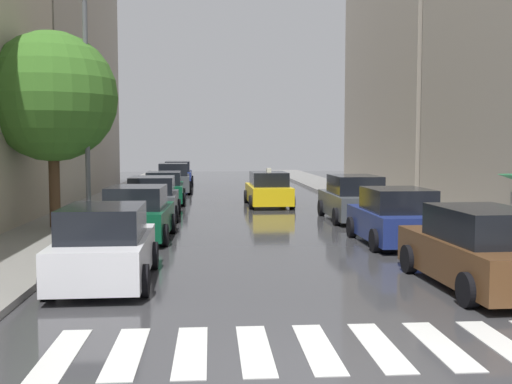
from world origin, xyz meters
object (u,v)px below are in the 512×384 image
(parked_car_right_nearest, at_px, (479,250))
(parked_car_left_fifth, at_px, (174,179))
(parked_car_left_nearest, at_px, (105,247))
(parked_car_left_sixth, at_px, (178,174))
(parked_car_left_third, at_px, (153,199))
(parked_car_left_fourth, at_px, (164,188))
(street_tree_left, at_px, (52,97))
(taxi_midroad, at_px, (268,190))
(parked_car_right_second, at_px, (395,218))
(lamp_post_left, at_px, (86,95))
(parked_car_right_third, at_px, (353,199))
(parked_car_left_second, at_px, (138,215))

(parked_car_right_nearest, bearing_deg, parked_car_left_fifth, 15.15)
(parked_car_left_nearest, distance_m, parked_car_left_sixth, 30.82)
(parked_car_right_nearest, bearing_deg, parked_car_left_third, 30.07)
(parked_car_left_fourth, height_order, street_tree_left, street_tree_left)
(taxi_midroad, bearing_deg, parked_car_left_fourth, 71.01)
(parked_car_left_fifth, height_order, parked_car_right_second, parked_car_left_fifth)
(parked_car_right_second, relative_size, taxi_midroad, 0.87)
(parked_car_left_fifth, relative_size, parked_car_right_second, 1.05)
(parked_car_left_third, xyz_separation_m, taxi_midroad, (5.02, 4.64, -0.01))
(parked_car_left_nearest, relative_size, street_tree_left, 0.63)
(taxi_midroad, height_order, street_tree_left, street_tree_left)
(parked_car_left_nearest, xyz_separation_m, taxi_midroad, (4.94, 16.09, -0.01))
(taxi_midroad, xyz_separation_m, lamp_post_left, (-6.76, -8.46, 3.76))
(parked_car_right_third, bearing_deg, lamp_post_left, 105.68)
(parked_car_left_sixth, height_order, parked_car_right_third, parked_car_left_sixth)
(parked_car_left_fourth, xyz_separation_m, parked_car_left_sixth, (-0.02, 13.09, 0.07))
(parked_car_right_nearest, xyz_separation_m, parked_car_right_second, (-0.04, 5.54, -0.00))
(parked_car_left_sixth, height_order, parked_car_right_nearest, parked_car_left_sixth)
(parked_car_left_second, distance_m, taxi_midroad, 11.28)
(parked_car_left_sixth, relative_size, parked_car_right_nearest, 1.02)
(parked_car_left_second, bearing_deg, parked_car_right_third, -59.24)
(parked_car_right_second, xyz_separation_m, taxi_midroad, (-2.66, 11.52, -0.01))
(parked_car_left_third, distance_m, parked_car_right_second, 10.32)
(parked_car_left_fifth, bearing_deg, parked_car_left_sixth, -1.42)
(parked_car_left_nearest, height_order, parked_car_left_third, parked_car_left_third)
(parked_car_left_sixth, relative_size, parked_car_right_third, 1.00)
(parked_car_left_third, xyz_separation_m, parked_car_left_fourth, (-0.01, 6.27, -0.03))
(parked_car_left_third, height_order, parked_car_left_fifth, parked_car_left_fifth)
(parked_car_left_nearest, bearing_deg, taxi_midroad, -18.35)
(parked_car_left_fourth, bearing_deg, parked_car_left_third, 178.22)
(taxi_midroad, bearing_deg, street_tree_left, 134.22)
(parked_car_left_second, relative_size, parked_car_left_sixth, 0.88)
(parked_car_left_second, distance_m, parked_car_right_nearest, 10.34)
(parked_car_left_second, bearing_deg, parked_car_left_sixth, 1.71)
(parked_car_left_second, height_order, lamp_post_left, lamp_post_left)
(parked_car_right_nearest, bearing_deg, parked_car_right_third, -2.06)
(parked_car_left_second, distance_m, parked_car_left_third, 5.49)
(parked_car_left_second, bearing_deg, parked_car_left_fifth, 1.52)
(parked_car_left_fourth, bearing_deg, parked_car_left_sixth, -1.80)
(parked_car_left_fourth, relative_size, parked_car_left_sixth, 1.01)
(parked_car_left_nearest, bearing_deg, parked_car_right_nearest, -98.53)
(parked_car_left_third, xyz_separation_m, parked_car_right_second, (7.69, -6.88, -0.01))
(parked_car_left_nearest, bearing_deg, parked_car_left_fifth, -1.21)
(parked_car_left_sixth, bearing_deg, parked_car_right_nearest, -167.21)
(parked_car_right_third, distance_m, lamp_post_left, 10.55)
(parked_car_right_third, bearing_deg, street_tree_left, 101.80)
(parked_car_left_nearest, bearing_deg, parked_car_left_second, -1.06)
(parked_car_left_fifth, relative_size, parked_car_left_sixth, 0.92)
(parked_car_right_nearest, bearing_deg, taxi_midroad, 7.19)
(parked_car_left_fifth, height_order, parked_car_right_nearest, parked_car_left_fifth)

